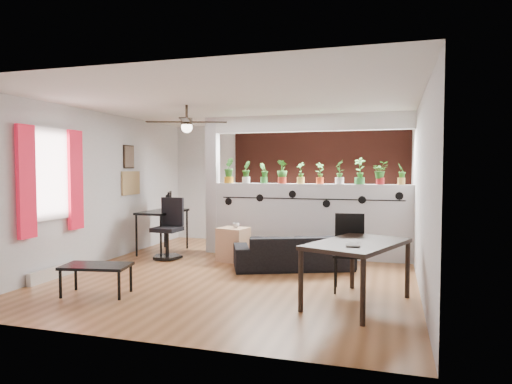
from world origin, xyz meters
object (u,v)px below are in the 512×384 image
object	(u,v)px
potted_plant_6	(340,171)
computer_desk	(163,215)
office_chair	(169,232)
potted_plant_4	(301,172)
potted_plant_0	(229,170)
cube_shelf	(233,244)
potted_plant_7	(360,170)
dining_table	(357,249)
folding_chair	(349,245)
ceiling_fan	(187,124)
cup	(236,225)
sofa	(293,252)
potted_plant_5	(320,172)
potted_plant_8	(380,172)
potted_plant_9	(401,173)
coffee_table	(96,268)
potted_plant_1	(246,171)
potted_plant_3	(282,171)
potted_plant_2	(264,172)

from	to	relation	value
potted_plant_6	computer_desk	xyz separation A→B (m)	(-3.34, -0.34, -0.85)
potted_plant_6	office_chair	size ratio (longest dim) A/B	0.40
potted_plant_4	potted_plant_0	bearing A→B (deg)	180.00
cube_shelf	potted_plant_7	bearing A→B (deg)	29.68
dining_table	folding_chair	xyz separation A→B (m)	(-0.15, 0.66, -0.07)
ceiling_fan	cup	bearing A→B (deg)	69.00
potted_plant_6	sofa	bearing A→B (deg)	-121.70
potted_plant_7	potted_plant_5	bearing A→B (deg)	180.00
dining_table	folding_chair	world-z (taller)	folding_chair
potted_plant_8	computer_desk	xyz separation A→B (m)	(-4.04, -0.34, -0.83)
potted_plant_5	potted_plant_9	xyz separation A→B (m)	(1.40, 0.00, -0.01)
coffee_table	potted_plant_9	bearing A→B (deg)	40.75
potted_plant_1	potted_plant_0	bearing A→B (deg)	180.00
potted_plant_0	dining_table	bearing A→B (deg)	-45.94
potted_plant_0	folding_chair	distance (m)	3.37
potted_plant_3	cup	distance (m)	1.36
potted_plant_8	potted_plant_0	bearing A→B (deg)	180.00
potted_plant_9	dining_table	bearing A→B (deg)	-101.20
potted_plant_5	potted_plant_7	xyz separation A→B (m)	(0.70, 0.00, 0.04)
potted_plant_7	folding_chair	size ratio (longest dim) A/B	0.46
ceiling_fan	sofa	bearing A→B (deg)	27.73
potted_plant_4	potted_plant_7	size ratio (longest dim) A/B	0.83
ceiling_fan	cup	world-z (taller)	ceiling_fan
potted_plant_3	office_chair	bearing A→B (deg)	-156.04
potted_plant_1	sofa	distance (m)	2.00
potted_plant_1	sofa	size ratio (longest dim) A/B	0.23
sofa	cup	world-z (taller)	cup
potted_plant_4	sofa	distance (m)	1.64
potted_plant_1	cube_shelf	world-z (taller)	potted_plant_1
computer_desk	potted_plant_0	bearing A→B (deg)	15.40
potted_plant_6	potted_plant_7	world-z (taller)	potted_plant_7
office_chair	dining_table	distance (m)	3.94
potted_plant_1	coffee_table	bearing A→B (deg)	-106.61
potted_plant_2	potted_plant_0	bearing A→B (deg)	180.00
potted_plant_8	sofa	bearing A→B (deg)	-142.71
ceiling_fan	potted_plant_1	size ratio (longest dim) A/B	2.86
potted_plant_8	office_chair	xyz separation A→B (m)	(-3.65, -0.84, -1.09)
potted_plant_6	sofa	distance (m)	1.77
potted_plant_1	folding_chair	bearing A→B (deg)	-44.02
potted_plant_6	cup	xyz separation A→B (m)	(-1.71, -0.72, -0.95)
folding_chair	coffee_table	bearing A→B (deg)	-158.69
potted_plant_1	computer_desk	size ratio (longest dim) A/B	0.37
dining_table	potted_plant_8	bearing A→B (deg)	86.09
potted_plant_4	dining_table	xyz separation A→B (m)	(1.22, -2.71, -0.89)
sofa	potted_plant_7	bearing A→B (deg)	-155.95
potted_plant_4	folding_chair	distance (m)	2.50
potted_plant_5	cube_shelf	xyz separation A→B (m)	(-1.41, -0.72, -1.26)
potted_plant_1	potted_plant_6	world-z (taller)	potted_plant_6
potted_plant_2	cube_shelf	world-z (taller)	potted_plant_2
potted_plant_6	folding_chair	distance (m)	2.30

